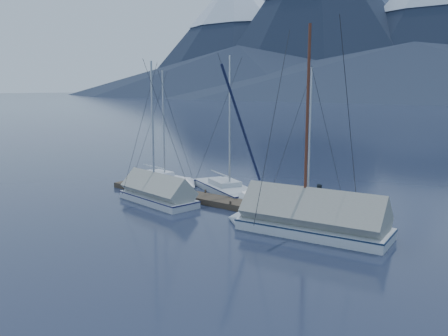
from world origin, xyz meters
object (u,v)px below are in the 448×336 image
at_px(sailboat_open_mid, 233,193).
at_px(person, 320,200).
at_px(sailboat_open_right, 313,208).
at_px(sailboat_open_left, 169,181).
at_px(sailboat_covered_far, 153,194).
at_px(sailboat_covered_near, 301,221).

xyz_separation_m(sailboat_open_mid, person, (7.06, -2.13, 0.99)).
distance_m(sailboat_open_mid, person, 7.44).
bearing_deg(sailboat_open_right, sailboat_open_mid, 177.29).
xyz_separation_m(sailboat_open_left, sailboat_open_right, (11.81, -0.57, -0.00)).
xyz_separation_m(sailboat_open_right, sailboat_covered_far, (-8.68, -3.95, 0.29)).
relative_size(sailboat_open_mid, sailboat_open_right, 1.11).
bearing_deg(sailboat_open_left, sailboat_covered_near, -18.94).
distance_m(sailboat_open_right, person, 2.46).
distance_m(sailboat_open_left, person, 13.33).
bearing_deg(sailboat_covered_near, sailboat_open_mid, 149.43).
bearing_deg(sailboat_covered_near, sailboat_covered_far, 179.99).
relative_size(sailboat_open_mid, sailboat_covered_near, 0.90).
bearing_deg(sailboat_covered_far, person, 11.92).
xyz_separation_m(sailboat_open_left, sailboat_covered_near, (13.16, -4.52, 0.38)).
distance_m(sailboat_open_right, sailboat_covered_near, 4.19).
relative_size(sailboat_covered_near, person, 6.49).
distance_m(sailboat_open_mid, sailboat_covered_near, 8.32).
bearing_deg(sailboat_open_right, sailboat_covered_far, -155.53).
xyz_separation_m(sailboat_open_left, person, (13.07, -2.42, 1.01)).
xyz_separation_m(sailboat_covered_far, person, (9.94, 2.10, 0.72)).
bearing_deg(sailboat_open_left, sailboat_open_mid, -2.77).
relative_size(sailboat_open_mid, sailboat_covered_far, 1.05).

